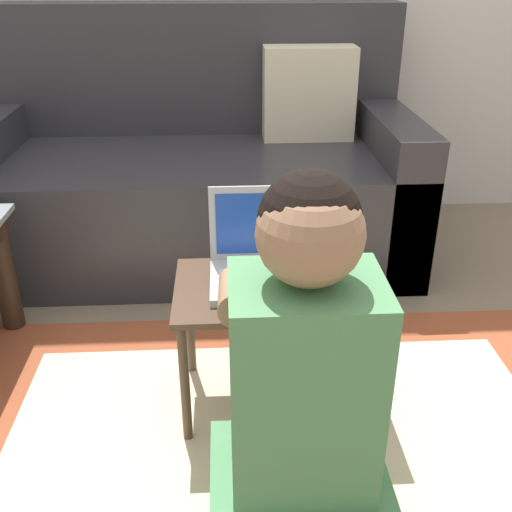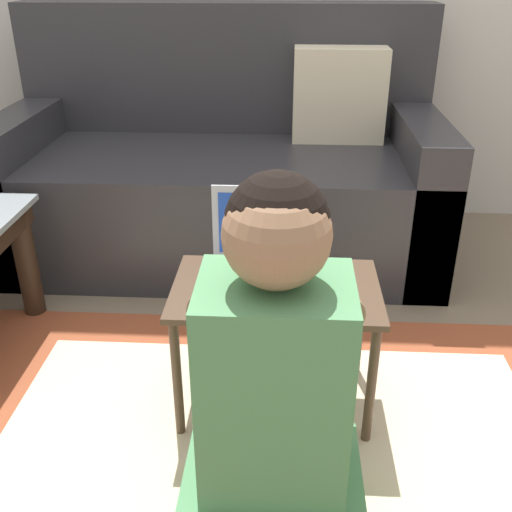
% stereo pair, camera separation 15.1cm
% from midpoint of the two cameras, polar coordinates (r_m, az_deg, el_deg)
% --- Properties ---
extents(ground_plane, '(16.00, 16.00, 0.00)m').
position_cam_midpoint_polar(ground_plane, '(1.72, -4.33, -13.18)').
color(ground_plane, '#7F705B').
extents(area_rug, '(1.93, 1.26, 0.01)m').
position_cam_midpoint_polar(area_rug, '(1.54, -0.31, -18.69)').
color(area_rug, '#9E4C2D').
rests_on(area_rug, ground_plane).
extents(couch, '(1.68, 0.82, 0.94)m').
position_cam_midpoint_polar(couch, '(2.43, -7.42, 7.61)').
color(couch, '#2D2D33').
rests_on(couch, ground_plane).
extents(laptop_desk, '(0.52, 0.33, 0.36)m').
position_cam_midpoint_polar(laptop_desk, '(1.52, -0.75, -4.57)').
color(laptop_desk, '#4C3828').
rests_on(laptop_desk, ground_plane).
extents(laptop, '(0.24, 0.21, 0.22)m').
position_cam_midpoint_polar(laptop, '(1.50, -2.71, -1.06)').
color(laptop, '#B7BCC6').
rests_on(laptop, laptop_desk).
extents(computer_mouse, '(0.06, 0.11, 0.04)m').
position_cam_midpoint_polar(computer_mouse, '(1.46, 4.27, -2.91)').
color(computer_mouse, silver).
rests_on(computer_mouse, laptop_desk).
extents(person_seated, '(0.36, 0.45, 0.81)m').
position_cam_midpoint_polar(person_seated, '(1.15, 0.58, -14.01)').
color(person_seated, '#518E5B').
rests_on(person_seated, ground_plane).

